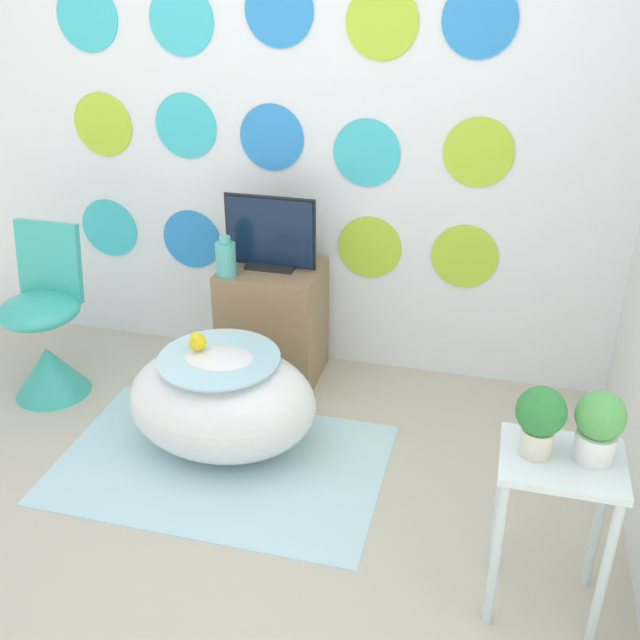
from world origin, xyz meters
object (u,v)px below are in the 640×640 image
object	(u,v)px
vase	(226,258)
potted_plant_left	(540,417)
bathtub	(223,401)
chair	(46,341)
tv	(270,236)
potted_plant_right	(599,425)

from	to	relation	value
vase	potted_plant_left	size ratio (longest dim) A/B	0.83
bathtub	chair	size ratio (longest dim) A/B	0.99
chair	tv	xyz separation A→B (m)	(0.98, 0.42, 0.46)
potted_plant_left	potted_plant_right	distance (m)	0.17
bathtub	potted_plant_right	xyz separation A→B (m)	(1.39, -0.52, 0.48)
bathtub	tv	bearing A→B (deg)	88.30
chair	potted_plant_left	size ratio (longest dim) A/B	3.63
tv	vase	world-z (taller)	tv
chair	potted_plant_left	world-z (taller)	chair
tv	vase	size ratio (longest dim) A/B	2.31
chair	potted_plant_right	distance (m)	2.50
bathtub	potted_plant_right	distance (m)	1.56
tv	potted_plant_right	xyz separation A→B (m)	(1.37, -1.15, -0.03)
bathtub	vase	xyz separation A→B (m)	(-0.15, 0.50, 0.43)
bathtub	tv	size ratio (longest dim) A/B	1.86
vase	potted_plant_right	xyz separation A→B (m)	(1.54, -1.02, 0.05)
chair	potted_plant_right	xyz separation A→B (m)	(2.35, -0.73, 0.44)
chair	potted_plant_right	bearing A→B (deg)	-17.27
vase	chair	bearing A→B (deg)	-160.43
bathtub	chair	bearing A→B (deg)	167.77
bathtub	chair	xyz separation A→B (m)	(-0.96, 0.21, 0.04)
potted_plant_left	potted_plant_right	size ratio (longest dim) A/B	0.99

